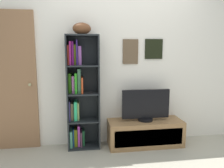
{
  "coord_description": "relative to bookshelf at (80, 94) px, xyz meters",
  "views": [
    {
      "loc": [
        -0.62,
        -2.18,
        1.44
      ],
      "look_at": [
        -0.17,
        0.85,
        0.97
      ],
      "focal_mm": 35.1,
      "sensor_mm": 36.0,
      "label": 1
    }
  ],
  "objects": [
    {
      "name": "bookshelf",
      "position": [
        0.0,
        0.0,
        0.0
      ],
      "size": [
        0.47,
        0.28,
        1.66
      ],
      "color": "#202427",
      "rests_on": "ground"
    },
    {
      "name": "back_wall",
      "position": [
        0.63,
        0.14,
        0.42
      ],
      "size": [
        4.8,
        0.08,
        2.44
      ],
      "color": "white",
      "rests_on": "ground"
    },
    {
      "name": "television",
      "position": [
        0.98,
        -0.1,
        -0.18
      ],
      "size": [
        0.72,
        0.22,
        0.47
      ],
      "color": "black",
      "rests_on": "tv_stand"
    },
    {
      "name": "tv_stand",
      "position": [
        0.98,
        -0.1,
        -0.61
      ],
      "size": [
        1.12,
        0.41,
        0.39
      ],
      "color": "olive",
      "rests_on": "ground"
    },
    {
      "name": "football",
      "position": [
        0.05,
        -0.03,
        0.93
      ],
      "size": [
        0.3,
        0.23,
        0.16
      ],
      "primitive_type": "ellipsoid",
      "rotation": [
        0.0,
        0.0,
        0.3
      ],
      "color": "brown",
      "rests_on": "bookshelf"
    },
    {
      "name": "door",
      "position": [
        -0.99,
        0.08,
        0.19
      ],
      "size": [
        0.77,
        0.09,
        1.99
      ],
      "color": "#8D6443",
      "rests_on": "ground"
    }
  ]
}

